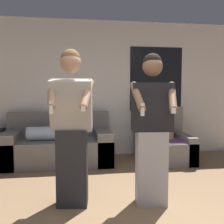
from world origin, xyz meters
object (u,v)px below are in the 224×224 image
couch (59,145)px  person_right (152,129)px  person_left (72,128)px  armchair (163,144)px

couch → person_right: (1.15, -1.95, 0.55)m
person_left → armchair: bearing=45.8°
armchair → person_right: size_ratio=0.58×
couch → person_left: person_left is taller
couch → armchair: size_ratio=1.91×
couch → armchair: bearing=-4.4°
armchair → person_left: (-1.67, -1.71, 0.58)m
couch → person_right: person_right is taller
couch → person_left: 1.96m
couch → person_right: size_ratio=1.10×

